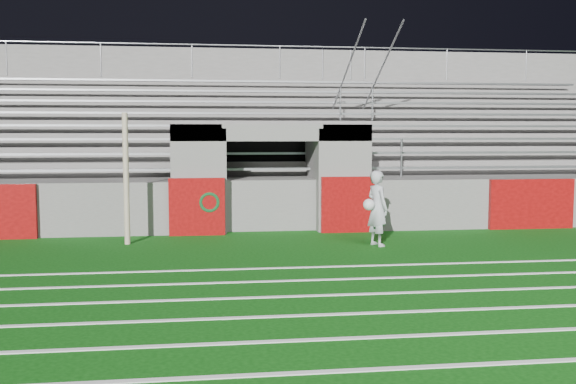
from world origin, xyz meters
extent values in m
plane|color=#0B450B|center=(0.00, 0.00, 0.00)|extent=(90.00, 90.00, 0.00)
cylinder|color=tan|center=(-3.28, 1.91, 1.41)|extent=(0.12, 0.12, 2.82)
cube|color=white|center=(0.00, -6.00, 0.01)|extent=(28.00, 0.09, 0.01)
cube|color=white|center=(0.00, -5.00, 0.01)|extent=(28.00, 0.09, 0.01)
cube|color=white|center=(0.00, -4.00, 0.01)|extent=(28.00, 0.09, 0.01)
cube|color=white|center=(0.00, -3.00, 0.01)|extent=(28.00, 0.09, 0.01)
cube|color=white|center=(0.00, -2.00, 0.01)|extent=(28.00, 0.09, 0.01)
cube|color=white|center=(0.00, -1.00, 0.01)|extent=(28.00, 0.09, 0.01)
cube|color=#5E5C59|center=(7.70, 3.17, 0.62)|extent=(10.60, 0.35, 1.25)
cube|color=#5E5C59|center=(-1.80, 3.50, 1.30)|extent=(1.20, 1.00, 2.60)
cube|color=#5E5C59|center=(1.80, 3.50, 1.30)|extent=(1.20, 1.00, 2.60)
cube|color=black|center=(0.00, 5.20, 1.25)|extent=(2.60, 0.20, 2.50)
cube|color=#5E5C59|center=(-1.15, 4.10, 1.25)|extent=(0.10, 2.20, 2.50)
cube|color=#5E5C59|center=(1.15, 4.10, 1.25)|extent=(0.10, 2.20, 2.50)
cube|color=#5E5C59|center=(0.00, 3.50, 2.40)|extent=(4.80, 1.00, 0.40)
cube|color=#5E5C59|center=(0.00, 7.35, 1.15)|extent=(26.00, 8.00, 0.20)
cube|color=#5E5C59|center=(0.00, 7.35, 0.53)|extent=(26.00, 8.00, 1.05)
cube|color=#620808|center=(-1.80, 2.94, 0.68)|extent=(1.30, 0.15, 1.35)
cube|color=#620808|center=(1.80, 2.94, 0.68)|extent=(1.30, 0.15, 1.35)
cube|color=#620808|center=(6.50, 2.94, 0.62)|extent=(2.20, 0.15, 1.25)
cube|color=#96999E|center=(0.00, 4.43, 1.47)|extent=(23.00, 0.28, 0.06)
cube|color=#5E5C59|center=(0.00, 5.28, 1.44)|extent=(24.00, 0.75, 0.38)
cube|color=#96999E|center=(0.00, 5.18, 1.85)|extent=(23.00, 0.28, 0.06)
cube|color=#5E5C59|center=(0.00, 6.03, 1.63)|extent=(24.00, 0.75, 0.76)
cube|color=#96999E|center=(0.00, 5.93, 2.23)|extent=(23.00, 0.28, 0.06)
cube|color=#5E5C59|center=(0.00, 6.78, 1.82)|extent=(24.00, 0.75, 1.14)
cube|color=#96999E|center=(0.00, 6.68, 2.61)|extent=(23.00, 0.28, 0.06)
cube|color=#5E5C59|center=(0.00, 7.53, 2.01)|extent=(24.00, 0.75, 1.52)
cube|color=#96999E|center=(0.00, 7.43, 2.99)|extent=(23.00, 0.28, 0.06)
cube|color=#5E5C59|center=(0.00, 8.28, 2.20)|extent=(24.00, 0.75, 1.90)
cube|color=#96999E|center=(0.00, 8.18, 3.37)|extent=(23.00, 0.28, 0.06)
cube|color=#5E5C59|center=(0.00, 9.03, 2.39)|extent=(24.00, 0.75, 2.28)
cube|color=#96999E|center=(0.00, 8.93, 3.75)|extent=(23.00, 0.28, 0.06)
cube|color=#5E5C59|center=(0.00, 9.78, 2.58)|extent=(24.00, 0.75, 2.66)
cube|color=#96999E|center=(0.00, 9.68, 4.13)|extent=(23.00, 0.28, 0.06)
cube|color=#5E5C59|center=(0.00, 10.45, 2.65)|extent=(26.00, 0.60, 5.29)
cylinder|color=#A5A8AD|center=(2.50, 4.15, 1.75)|extent=(0.05, 0.05, 1.00)
cylinder|color=#A5A8AD|center=(2.50, 7.15, 3.27)|extent=(0.05, 0.05, 1.00)
cylinder|color=#A5A8AD|center=(2.50, 10.15, 4.79)|extent=(0.05, 0.05, 1.00)
cylinder|color=#A5A8AD|center=(2.50, 7.15, 3.77)|extent=(0.05, 6.02, 3.08)
cylinder|color=#A5A8AD|center=(3.50, 4.15, 1.75)|extent=(0.05, 0.05, 1.00)
cylinder|color=#A5A8AD|center=(3.50, 7.15, 3.27)|extent=(0.05, 0.05, 1.00)
cylinder|color=#A5A8AD|center=(3.50, 10.15, 4.79)|extent=(0.05, 0.05, 1.00)
cylinder|color=#A5A8AD|center=(3.50, 7.15, 3.77)|extent=(0.05, 6.02, 3.08)
cylinder|color=#A5A8AD|center=(-8.00, 10.15, 4.84)|extent=(0.05, 0.05, 1.10)
cylinder|color=#A5A8AD|center=(-5.00, 10.15, 4.84)|extent=(0.05, 0.05, 1.10)
cylinder|color=#A5A8AD|center=(-2.00, 10.15, 4.84)|extent=(0.05, 0.05, 1.10)
cylinder|color=#A5A8AD|center=(1.00, 10.15, 4.84)|extent=(0.05, 0.05, 1.10)
cylinder|color=#A5A8AD|center=(4.00, 10.15, 4.84)|extent=(0.05, 0.05, 1.10)
cylinder|color=#A5A8AD|center=(7.00, 10.15, 4.84)|extent=(0.05, 0.05, 1.10)
cylinder|color=#A5A8AD|center=(10.00, 10.15, 4.84)|extent=(0.05, 0.05, 1.10)
cylinder|color=#A5A8AD|center=(0.00, 10.15, 5.39)|extent=(24.00, 0.05, 0.05)
imported|color=#A4A8AE|center=(2.02, 1.04, 0.80)|extent=(0.57, 0.68, 1.60)
sphere|color=white|center=(1.80, 0.93, 0.89)|extent=(0.24, 0.24, 0.24)
torus|color=#0B3915|center=(-1.51, 2.95, 0.76)|extent=(0.59, 0.11, 0.59)
torus|color=#0D421D|center=(-1.51, 2.90, 0.78)|extent=(0.50, 0.10, 0.50)
camera|label=1|loc=(-1.60, -12.10, 2.37)|focal=40.00mm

